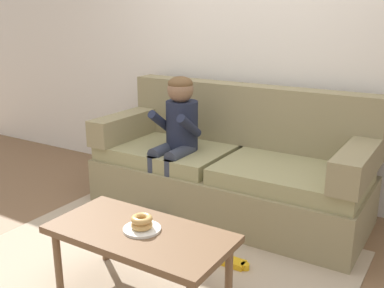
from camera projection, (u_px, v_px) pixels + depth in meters
ground at (170, 253)px, 3.05m from camera, size 10.00×10.00×0.00m
wall_back at (261, 35)px, 3.80m from camera, size 8.00×0.10×2.80m
area_rug at (148, 269)px, 2.84m from camera, size 2.39×1.96×0.01m
couch at (230, 169)px, 3.64m from camera, size 2.19×0.90×1.01m
coffee_table at (140, 238)px, 2.46m from camera, size 1.03×0.51×0.43m
person_child at (177, 131)px, 3.57m from camera, size 0.34×0.58×1.10m
plate at (142, 229)px, 2.45m from camera, size 0.21×0.21×0.01m
donut at (142, 225)px, 2.45m from camera, size 0.15×0.15×0.04m
donut_second at (142, 219)px, 2.44m from camera, size 0.15×0.15×0.04m
toy_controller at (233, 263)px, 2.87m from camera, size 0.23×0.09×0.05m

